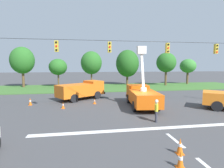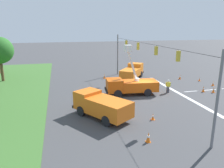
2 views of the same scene
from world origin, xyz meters
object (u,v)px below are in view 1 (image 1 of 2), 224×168
at_px(tree_far_east, 166,63).
at_px(traffic_cone_lane_edge_b, 181,159).
at_px(tree_west, 58,67).
at_px(tree_centre, 91,63).
at_px(traffic_cone_foreground_right, 95,101).
at_px(utility_truck_support_far, 81,90).
at_px(road_worker, 156,109).
at_px(tree_east, 127,64).
at_px(traffic_cone_mid_left, 180,146).
at_px(traffic_cone_foreground_left, 30,101).
at_px(traffic_cone_far_left, 63,105).
at_px(traffic_cone_centre_line, 138,93).
at_px(traffic_cone_lane_edge_a, 211,98).
at_px(tree_east_end, 188,66).
at_px(tree_far_west, 22,60).
at_px(utility_truck_bucket_lift, 142,94).

height_order(tree_far_east, traffic_cone_lane_edge_b, tree_far_east).
bearing_deg(tree_west, tree_centre, -10.10).
bearing_deg(tree_far_east, traffic_cone_foreground_right, -136.26).
xyz_separation_m(utility_truck_support_far, road_worker, (5.84, -10.22, -0.26)).
relative_size(utility_truck_support_far, traffic_cone_foreground_right, 10.95).
bearing_deg(utility_truck_support_far, traffic_cone_lane_edge_b, -74.84).
bearing_deg(tree_centre, tree_east, 18.51).
bearing_deg(traffic_cone_mid_left, traffic_cone_foreground_left, 130.11).
bearing_deg(traffic_cone_far_left, traffic_cone_lane_edge_b, -61.82).
bearing_deg(traffic_cone_foreground_right, traffic_cone_centre_line, 31.70).
height_order(traffic_cone_lane_edge_b, traffic_cone_centre_line, traffic_cone_centre_line).
relative_size(tree_centre, traffic_cone_foreground_right, 12.14).
bearing_deg(traffic_cone_lane_edge_b, tree_east, 80.02).
bearing_deg(tree_centre, traffic_cone_lane_edge_a, -48.95).
xyz_separation_m(tree_east, road_worker, (-4.04, -25.31, -3.78)).
relative_size(tree_east, traffic_cone_lane_edge_b, 10.11).
height_order(tree_west, tree_east_end, tree_east_end).
bearing_deg(traffic_cone_mid_left, traffic_cone_lane_edge_a, 46.43).
bearing_deg(traffic_cone_foreground_left, traffic_cone_mid_left, -49.89).
distance_m(traffic_cone_foreground_right, traffic_cone_centre_line, 7.54).
distance_m(traffic_cone_lane_edge_b, traffic_cone_far_left, 13.08).
height_order(tree_centre, utility_truck_support_far, tree_centre).
bearing_deg(road_worker, tree_west, 113.95).
relative_size(tree_west, tree_east, 0.73).
bearing_deg(tree_centre, utility_truck_support_far, -98.52).
xyz_separation_m(road_worker, traffic_cone_far_left, (-7.64, 5.58, -0.69)).
bearing_deg(traffic_cone_centre_line, tree_centre, 118.01).
height_order(tree_far_east, utility_truck_support_far, tree_far_east).
bearing_deg(tree_east, utility_truck_support_far, -123.23).
distance_m(utility_truck_support_far, traffic_cone_far_left, 5.07).
distance_m(tree_far_west, tree_east, 21.37).
xyz_separation_m(utility_truck_support_far, traffic_cone_lane_edge_b, (4.38, -16.17, -0.88)).
bearing_deg(tree_east_end, traffic_cone_far_left, -143.46).
height_order(traffic_cone_foreground_right, traffic_cone_far_left, traffic_cone_far_left).
relative_size(tree_east, traffic_cone_foreground_left, 9.47).
distance_m(tree_centre, utility_truck_bucket_lift, 18.46).
xyz_separation_m(utility_truck_bucket_lift, utility_truck_support_far, (-6.37, 5.14, -0.04)).
height_order(road_worker, traffic_cone_foreground_left, road_worker).
distance_m(traffic_cone_far_left, traffic_cone_centre_line, 11.23).
bearing_deg(tree_centre, traffic_cone_centre_line, -61.99).
relative_size(traffic_cone_lane_edge_a, traffic_cone_far_left, 1.24).
bearing_deg(tree_far_west, tree_east_end, 1.15).
bearing_deg(tree_east, traffic_cone_mid_left, -99.21).
xyz_separation_m(tree_east, traffic_cone_far_left, (-11.68, -19.73, -4.47)).
distance_m(utility_truck_support_far, traffic_cone_mid_left, 15.91).
relative_size(tree_far_west, utility_truck_support_far, 1.23).
relative_size(tree_far_east, traffic_cone_lane_edge_b, 9.23).
height_order(traffic_cone_foreground_left, traffic_cone_mid_left, same).
height_order(tree_centre, traffic_cone_mid_left, tree_centre).
xyz_separation_m(tree_east_end, traffic_cone_lane_edge_b, (-19.79, -30.77, -3.82)).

